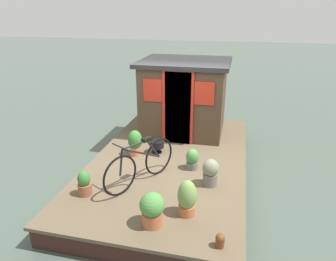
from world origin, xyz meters
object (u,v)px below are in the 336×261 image
(potted_plant_succulent, at_px, (152,209))
(potted_plant_fern, at_px, (135,142))
(bicycle, at_px, (141,164))
(potted_plant_rosemary, at_px, (210,172))
(potted_plant_mint, at_px, (84,184))
(potted_plant_ivy, at_px, (187,198))
(potted_plant_basil, at_px, (192,159))
(mooring_bollard, at_px, (220,240))
(charcoal_grill, at_px, (157,144))
(houseboat_cabin, at_px, (184,96))

(potted_plant_succulent, bearing_deg, potted_plant_fern, 24.96)
(bicycle, relative_size, potted_plant_fern, 2.64)
(potted_plant_rosemary, relative_size, potted_plant_mint, 1.12)
(potted_plant_mint, bearing_deg, potted_plant_ivy, -94.17)
(potted_plant_basil, height_order, mooring_bollard, potted_plant_basil)
(bicycle, relative_size, mooring_bollard, 7.26)
(potted_plant_rosemary, bearing_deg, potted_plant_succulent, 151.31)
(potted_plant_succulent, bearing_deg, charcoal_grill, 13.49)
(charcoal_grill, xyz_separation_m, mooring_bollard, (-2.59, -1.57, -0.09))
(potted_plant_mint, xyz_separation_m, potted_plant_ivy, (-0.13, -1.79, 0.08))
(potted_plant_basil, bearing_deg, bicycle, 132.47)
(houseboat_cabin, height_order, potted_plant_ivy, houseboat_cabin)
(potted_plant_basil, distance_m, charcoal_grill, 1.03)
(potted_plant_fern, height_order, potted_plant_succulent, potted_plant_fern)
(potted_plant_fern, relative_size, potted_plant_basil, 1.34)
(houseboat_cabin, distance_m, potted_plant_ivy, 3.56)
(potted_plant_mint, relative_size, mooring_bollard, 2.17)
(potted_plant_succulent, distance_m, potted_plant_mint, 1.43)
(potted_plant_ivy, bearing_deg, mooring_bollard, -136.79)
(potted_plant_fern, xyz_separation_m, potted_plant_basil, (-0.32, -1.30, -0.09))
(potted_plant_fern, bearing_deg, houseboat_cabin, -24.82)
(potted_plant_basil, distance_m, potted_plant_ivy, 1.47)
(potted_plant_succulent, distance_m, potted_plant_ivy, 0.58)
(potted_plant_rosemary, xyz_separation_m, potted_plant_ivy, (-0.94, 0.26, 0.03))
(houseboat_cabin, bearing_deg, mooring_bollard, -162.88)
(potted_plant_rosemary, height_order, potted_plant_succulent, potted_plant_succulent)
(bicycle, height_order, mooring_bollard, bicycle)
(bicycle, relative_size, potted_plant_ivy, 2.53)
(potted_plant_succulent, distance_m, mooring_bollard, 1.05)
(bicycle, height_order, potted_plant_basil, bicycle)
(charcoal_grill, bearing_deg, potted_plant_rosemary, -129.72)
(potted_plant_succulent, bearing_deg, potted_plant_basil, -9.47)
(bicycle, distance_m, potted_plant_ivy, 1.20)
(bicycle, distance_m, potted_plant_mint, 1.02)
(bicycle, xyz_separation_m, potted_plant_rosemary, (0.23, -1.23, -0.14))
(potted_plant_succulent, relative_size, potted_plant_mint, 1.19)
(houseboat_cabin, distance_m, potted_plant_basil, 2.17)
(potted_plant_rosemary, height_order, charcoal_grill, potted_plant_rosemary)
(houseboat_cabin, bearing_deg, bicycle, 174.08)
(houseboat_cabin, distance_m, mooring_bollard, 4.29)
(potted_plant_mint, relative_size, charcoal_grill, 1.46)
(potted_plant_rosemary, height_order, potted_plant_mint, potted_plant_rosemary)
(potted_plant_basil, height_order, charcoal_grill, potted_plant_basil)
(houseboat_cabin, relative_size, potted_plant_basil, 5.13)
(bicycle, xyz_separation_m, charcoal_grill, (1.29, 0.05, -0.20))
(potted_plant_fern, height_order, mooring_bollard, potted_plant_fern)
(potted_plant_ivy, distance_m, charcoal_grill, 2.24)
(houseboat_cabin, height_order, bicycle, houseboat_cabin)
(mooring_bollard, bearing_deg, potted_plant_mint, 72.91)
(potted_plant_succulent, relative_size, mooring_bollard, 2.58)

